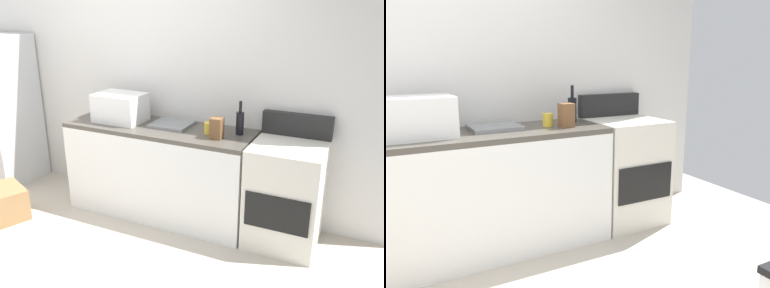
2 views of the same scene
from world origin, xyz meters
TOP-DOWN VIEW (x-y plane):
  - wall_back at (0.00, 1.55)m, footprint 5.00×0.10m
  - kitchen_counter at (0.30, 1.20)m, footprint 1.80×0.60m
  - stove_oven at (1.52, 1.21)m, footprint 0.60×0.61m
  - microwave at (-0.12, 1.20)m, footprint 0.46×0.34m
  - sink_basin at (0.40, 1.27)m, footprint 0.36×0.32m
  - wine_bottle at (1.06, 1.30)m, footprint 0.07×0.07m
  - coffee_mug at (0.80, 1.21)m, footprint 0.08×0.08m
  - knife_block at (0.91, 1.11)m, footprint 0.10×0.10m

SIDE VIEW (x-z plane):
  - kitchen_counter at x=0.30m, z-range 0.00..0.90m
  - stove_oven at x=1.52m, z-range -0.08..1.02m
  - sink_basin at x=0.40m, z-range 0.90..0.93m
  - coffee_mug at x=0.80m, z-range 0.90..1.00m
  - knife_block at x=0.91m, z-range 0.90..1.08m
  - wine_bottle at x=1.06m, z-range 0.86..1.16m
  - microwave at x=-0.12m, z-range 0.90..1.17m
  - wall_back at x=0.00m, z-range 0.00..2.60m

